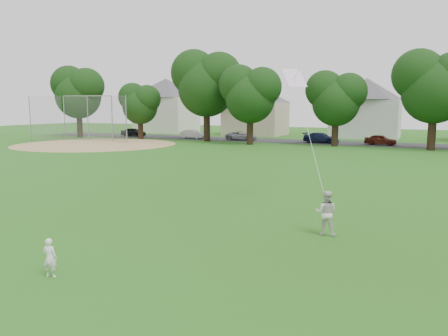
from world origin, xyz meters
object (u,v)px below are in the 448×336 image
at_px(kite, 308,132).
at_px(baseball_backstop, 85,119).
at_px(toddler, 50,258).
at_px(older_boy, 326,213).

relative_size(kite, baseball_backstop, 0.53).
relative_size(toddler, kite, 0.15).
bearing_deg(older_boy, toddler, 45.59).
distance_m(older_boy, baseball_backstop, 45.23).
height_order(toddler, kite, kite).
bearing_deg(baseball_backstop, older_boy, -37.54).
relative_size(older_boy, baseball_backstop, 0.12).
bearing_deg(kite, older_boy, -60.39).
relative_size(toddler, baseball_backstop, 0.08).
xyz_separation_m(older_boy, kite, (-1.21, 2.14, 2.51)).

